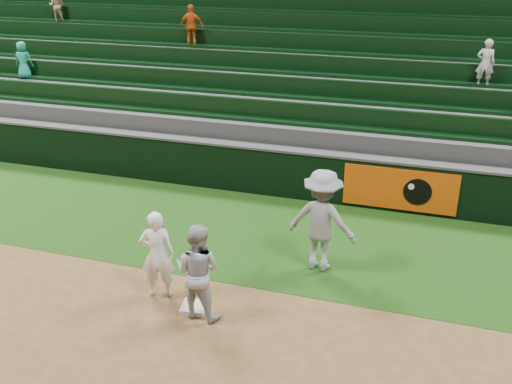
% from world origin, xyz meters
% --- Properties ---
extents(ground, '(70.00, 70.00, 0.00)m').
position_xyz_m(ground, '(0.00, 0.00, 0.00)').
color(ground, brown).
rests_on(ground, ground).
extents(foul_grass, '(36.00, 4.20, 0.01)m').
position_xyz_m(foul_grass, '(0.00, 3.00, 0.00)').
color(foul_grass, '#15390E').
rests_on(foul_grass, ground).
extents(first_base, '(0.47, 0.47, 0.09)m').
position_xyz_m(first_base, '(-0.01, -0.06, 0.05)').
color(first_base, white).
rests_on(first_base, ground).
extents(first_baseman, '(0.70, 0.57, 1.66)m').
position_xyz_m(first_baseman, '(-0.78, 0.19, 0.83)').
color(first_baseman, white).
rests_on(first_baseman, ground).
extents(baserunner, '(0.89, 0.72, 1.70)m').
position_xyz_m(baserunner, '(0.14, -0.14, 0.85)').
color(baserunner, '#ABAEB6').
rests_on(baserunner, ground).
extents(base_coach, '(1.39, 0.91, 2.03)m').
position_xyz_m(base_coach, '(1.76, 1.99, 1.02)').
color(base_coach, gray).
rests_on(base_coach, foul_grass).
extents(field_wall, '(36.00, 0.45, 1.25)m').
position_xyz_m(field_wall, '(0.03, 5.20, 0.63)').
color(field_wall, black).
rests_on(field_wall, ground).
extents(stadium_seating, '(36.00, 5.95, 5.53)m').
position_xyz_m(stadium_seating, '(0.00, 8.97, 1.70)').
color(stadium_seating, '#363739').
rests_on(stadium_seating, ground).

